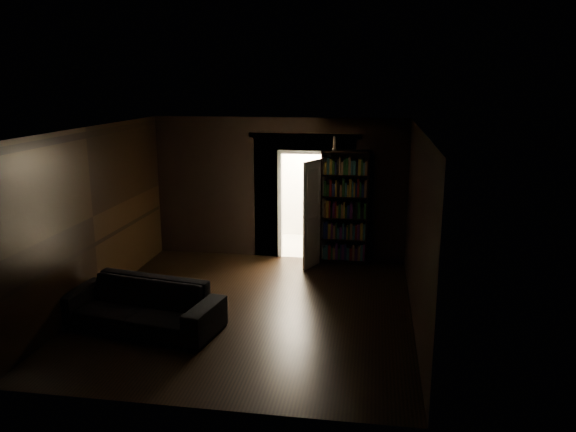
# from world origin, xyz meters

# --- Properties ---
(ground) EXTENTS (5.50, 5.50, 0.00)m
(ground) POSITION_xyz_m (0.00, 0.00, 0.00)
(ground) COLOR black
(ground) RESTS_ON ground
(room_walls) EXTENTS (5.02, 5.61, 2.84)m
(room_walls) POSITION_xyz_m (-0.01, 1.07, 1.68)
(room_walls) COLOR black
(room_walls) RESTS_ON ground
(kitchen_alcove) EXTENTS (2.20, 1.80, 2.60)m
(kitchen_alcove) POSITION_xyz_m (0.50, 3.87, 1.21)
(kitchen_alcove) COLOR beige
(kitchen_alcove) RESTS_ON ground
(sofa) EXTENTS (2.47, 1.42, 0.90)m
(sofa) POSITION_xyz_m (-1.40, -0.86, 0.45)
(sofa) COLOR black
(sofa) RESTS_ON ground
(bookshelf) EXTENTS (0.95, 0.54, 2.20)m
(bookshelf) POSITION_xyz_m (1.31, 2.59, 1.10)
(bookshelf) COLOR black
(bookshelf) RESTS_ON ground
(refrigerator) EXTENTS (0.80, 0.75, 1.65)m
(refrigerator) POSITION_xyz_m (0.97, 4.03, 0.82)
(refrigerator) COLOR silver
(refrigerator) RESTS_ON ground
(door) EXTENTS (0.41, 0.79, 2.05)m
(door) POSITION_xyz_m (0.79, 2.35, 1.02)
(door) COLOR white
(door) RESTS_ON ground
(figurine) EXTENTS (0.10, 0.10, 0.26)m
(figurine) POSITION_xyz_m (1.09, 2.61, 2.33)
(figurine) COLOR silver
(figurine) RESTS_ON bookshelf
(bottles) EXTENTS (0.59, 0.19, 0.24)m
(bottles) POSITION_xyz_m (1.00, 4.04, 1.77)
(bottles) COLOR black
(bottles) RESTS_ON refrigerator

